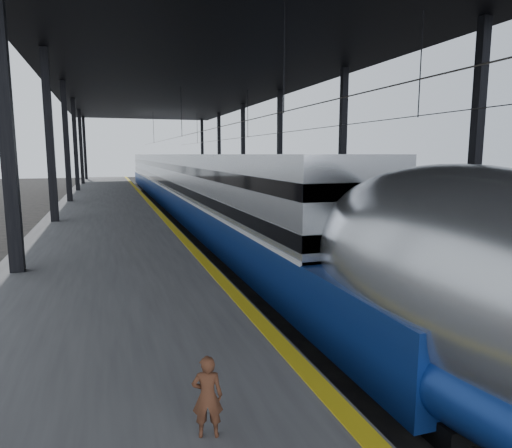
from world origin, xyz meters
name	(u,v)px	position (x,y,z in m)	size (l,w,h in m)	color
ground	(281,352)	(0.00, 0.00, 0.00)	(160.00, 160.00, 0.00)	black
platform	(106,216)	(-3.50, 20.00, 0.50)	(6.00, 80.00, 1.00)	#4C4C4F
yellow_strip	(153,206)	(-0.70, 20.00, 1.00)	(0.30, 80.00, 0.01)	yellow
rails	(234,217)	(4.50, 20.00, 0.08)	(6.52, 80.00, 0.16)	slate
canopy	(192,72)	(1.90, 20.00, 9.12)	(18.00, 75.00, 9.47)	black
tgv_train	(184,185)	(2.00, 24.75, 1.96)	(2.92, 65.20, 4.18)	#ACAFB3
second_train	(213,177)	(7.00, 36.90, 1.86)	(2.67, 56.05, 3.68)	navy
child	(207,396)	(-2.41, -3.90, 1.48)	(0.35, 0.23, 0.97)	#532D1B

